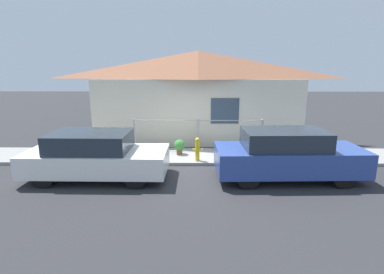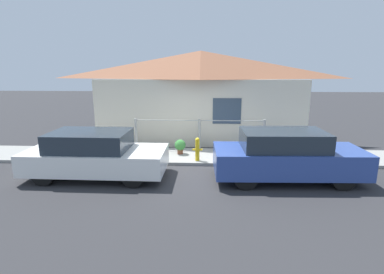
{
  "view_description": "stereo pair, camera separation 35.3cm",
  "coord_description": "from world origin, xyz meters",
  "px_view_note": "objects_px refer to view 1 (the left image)",
  "views": [
    {
      "loc": [
        -0.11,
        -9.3,
        3.16
      ],
      "look_at": [
        -0.21,
        0.3,
        0.9
      ],
      "focal_mm": 28.0,
      "sensor_mm": 36.0,
      "label": 1
    },
    {
      "loc": [
        0.25,
        -9.29,
        3.16
      ],
      "look_at": [
        -0.21,
        0.3,
        0.9
      ],
      "focal_mm": 28.0,
      "sensor_mm": 36.0,
      "label": 2
    }
  ],
  "objects_px": {
    "fire_hydrant": "(197,149)",
    "potted_plant_near_hydrant": "(179,146)",
    "car_right": "(287,155)",
    "car_left": "(96,156)"
  },
  "relations": [
    {
      "from": "car_right",
      "to": "potted_plant_near_hydrant",
      "type": "xyz_separation_m",
      "value": [
        -3.19,
        2.14,
        -0.31
      ]
    },
    {
      "from": "car_left",
      "to": "car_right",
      "type": "height_order",
      "value": "car_right"
    },
    {
      "from": "car_left",
      "to": "fire_hydrant",
      "type": "relative_size",
      "value": 5.14
    },
    {
      "from": "car_left",
      "to": "potted_plant_near_hydrant",
      "type": "xyz_separation_m",
      "value": [
        2.29,
        2.14,
        -0.27
      ]
    },
    {
      "from": "car_right",
      "to": "potted_plant_near_hydrant",
      "type": "relative_size",
      "value": 7.93
    },
    {
      "from": "car_left",
      "to": "fire_hydrant",
      "type": "xyz_separation_m",
      "value": [
        2.93,
        1.4,
        -0.17
      ]
    },
    {
      "from": "car_right",
      "to": "fire_hydrant",
      "type": "xyz_separation_m",
      "value": [
        -2.55,
        1.4,
        -0.21
      ]
    },
    {
      "from": "car_right",
      "to": "potted_plant_near_hydrant",
      "type": "distance_m",
      "value": 3.86
    },
    {
      "from": "car_right",
      "to": "fire_hydrant",
      "type": "height_order",
      "value": "car_right"
    },
    {
      "from": "fire_hydrant",
      "to": "potted_plant_near_hydrant",
      "type": "xyz_separation_m",
      "value": [
        -0.64,
        0.74,
        -0.1
      ]
    }
  ]
}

